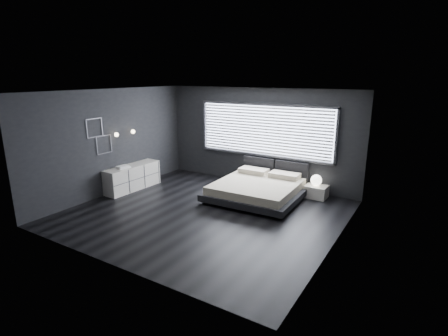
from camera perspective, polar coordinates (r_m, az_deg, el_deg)
The scene contains 12 objects.
room at distance 7.88m, azimuth -3.24°, elevation 2.14°, with size 6.04×6.00×2.80m.
window at distance 10.05m, azimuth 6.53°, elevation 6.10°, with size 4.14×0.09×1.52m.
headboard at distance 10.05m, azimuth 8.34°, elevation -0.03°, with size 1.96×0.16×0.52m.
sconce_near at distance 9.78m, azimuth -17.16°, elevation 5.23°, with size 0.18×0.11×0.11m.
sconce_far at distance 10.18m, azimuth -14.64°, elevation 5.77°, with size 0.18×0.11×0.11m.
wall_art_upper at distance 9.44m, azimuth -20.38°, elevation 6.16°, with size 0.01×0.48×0.48m.
wall_art_lower at distance 9.67m, azimuth -18.97°, elevation 3.64°, with size 0.01×0.48×0.48m.
bed at distance 9.15m, azimuth 5.43°, elevation -3.41°, with size 2.31×2.21×0.58m.
nightstand at distance 9.56m, azimuth 14.82°, elevation -3.72°, with size 0.56×0.47×0.33m, color beige.
orb_lamp at distance 9.48m, azimuth 14.83°, elevation -1.93°, with size 0.29×0.29×0.29m, color white.
dresser at distance 10.19m, azimuth -14.72°, elevation -1.47°, with size 0.54×1.74×0.69m.
book_stack at distance 9.87m, azimuth -16.16°, elevation 0.16°, with size 0.33×0.39×0.07m.
Camera 1 is at (4.39, -6.30, 3.16)m, focal length 28.00 mm.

